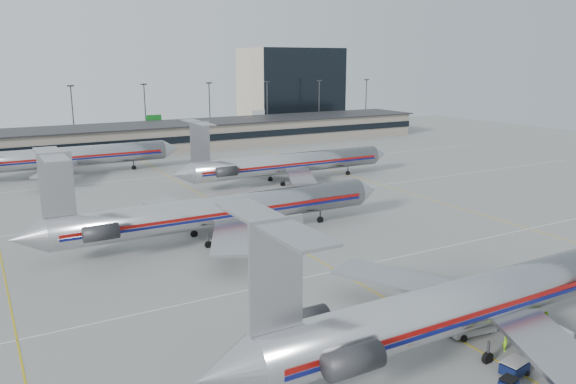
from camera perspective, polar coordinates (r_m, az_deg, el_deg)
ground at (r=51.48m, az=11.38°, el=-11.36°), size 260.00×260.00×0.00m
apron_markings at (r=58.73m, az=4.96°, el=-7.96°), size 160.00×0.15×0.02m
terminal at (r=137.76m, az=-16.22°, el=5.20°), size 162.00×17.00×6.25m
light_mast_row at (r=150.79m, az=-17.63°, el=7.84°), size 163.60×0.40×15.28m
distant_building at (r=187.97m, az=0.26°, el=10.60°), size 30.00×20.00×25.00m
jet_foreground at (r=45.81m, az=19.32°, el=-10.09°), size 47.96×28.24×12.55m
jet_second_row at (r=67.84m, az=-7.34°, el=-1.96°), size 46.58×27.42×12.19m
jet_third_row at (r=99.18m, az=-0.20°, el=2.92°), size 43.08×26.50×11.78m
jet_back_row at (r=112.64m, az=-22.50°, el=3.26°), size 45.54×28.01×12.45m
cart_inner at (r=43.42m, az=22.02°, el=-16.18°), size 2.07×1.58×1.07m
uld_container at (r=47.39m, az=25.77°, el=-13.52°), size 1.90×1.66×1.80m
belt_loader at (r=47.93m, az=18.21°, el=-12.86°), size 4.72×1.92×2.44m
ramp_worker_near at (r=46.27m, az=21.22°, el=-13.95°), size 0.64×0.65×1.51m
ramp_worker_far at (r=50.66m, az=24.73°, el=-11.81°), size 0.90×0.78×1.58m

